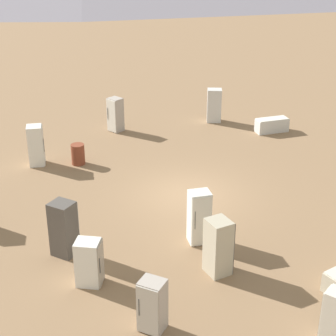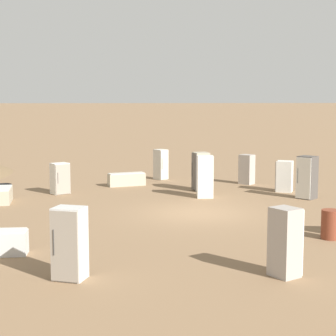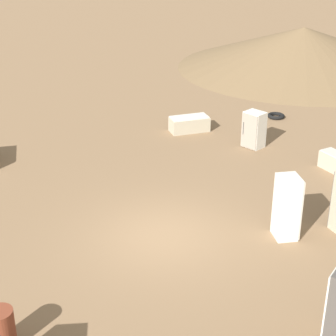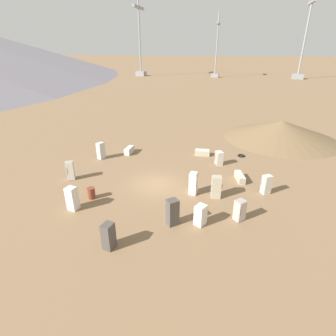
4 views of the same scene
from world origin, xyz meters
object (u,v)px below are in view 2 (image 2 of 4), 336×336
object	(u,v)px
discarded_fridge_4	(307,177)
discarded_fridge_6	(60,178)
discarded_fridge_11	(201,172)
discarded_fridge_7	(284,176)
discarded_fridge_2	(247,169)
discarded_fridge_9	(69,243)
discarded_fridge_0	(161,164)
scrap_tire	(4,185)
discarded_fridge_10	(127,179)
discarded_fridge_13	(285,242)
rusty_barrel	(331,224)
discarded_fridge_5	(205,177)
discarded_fridge_3	(2,195)

from	to	relation	value
discarded_fridge_4	discarded_fridge_6	xyz separation A→B (m)	(11.16, -2.25, -0.23)
discarded_fridge_11	discarded_fridge_7	bearing A→B (deg)	-109.85
discarded_fridge_2	discarded_fridge_9	world-z (taller)	discarded_fridge_9
discarded_fridge_0	discarded_fridge_6	size ratio (longest dim) A/B	1.14
discarded_fridge_0	discarded_fridge_7	xyz separation A→B (m)	(-5.60, 4.67, -0.09)
scrap_tire	discarded_fridge_0	bearing A→B (deg)	-166.13
discarded_fridge_10	discarded_fridge_11	distance (m)	4.08
discarded_fridge_10	discarded_fridge_13	bearing A→B (deg)	178.02
discarded_fridge_7	discarded_fridge_13	xyz separation A→B (m)	(3.79, 12.65, 0.13)
discarded_fridge_7	rusty_barrel	xyz separation A→B (m)	(1.20, 9.06, -0.28)
discarded_fridge_5	discarded_fridge_9	world-z (taller)	discarded_fridge_5
discarded_fridge_9	discarded_fridge_10	bearing A→B (deg)	-75.78
discarded_fridge_4	rusty_barrel	size ratio (longest dim) A/B	2.03
discarded_fridge_4	discarded_fridge_5	size ratio (longest dim) A/B	1.00
discarded_fridge_5	discarded_fridge_13	size ratio (longest dim) A/B	1.08
discarded_fridge_6	discarded_fridge_3	bearing A→B (deg)	10.30
discarded_fridge_3	discarded_fridge_5	distance (m)	8.97
discarded_fridge_0	discarded_fridge_10	world-z (taller)	discarded_fridge_0
discarded_fridge_13	discarded_fridge_3	bearing A→B (deg)	-169.80
discarded_fridge_0	discarded_fridge_2	bearing A→B (deg)	120.03
discarded_fridge_6	rusty_barrel	distance (m)	13.37
discarded_fridge_5	discarded_fridge_13	world-z (taller)	discarded_fridge_5
discarded_fridge_4	discarded_fridge_9	size ratio (longest dim) A/B	1.05
discarded_fridge_10	discarded_fridge_11	world-z (taller)	discarded_fridge_11
discarded_fridge_2	scrap_tire	bearing A→B (deg)	-136.64
discarded_fridge_4	rusty_barrel	distance (m)	7.37
discarded_fridge_11	scrap_tire	world-z (taller)	discarded_fridge_11
discarded_fridge_10	discarded_fridge_13	xyz separation A→B (m)	(-3.75, 15.20, 0.55)
discarded_fridge_2	discarded_fridge_6	size ratio (longest dim) A/B	1.06
discarded_fridge_5	rusty_barrel	world-z (taller)	discarded_fridge_5
discarded_fridge_3	discarded_fridge_4	distance (m)	13.47
discarded_fridge_4	discarded_fridge_9	distance (m)	14.27
discarded_fridge_11	discarded_fridge_4	bearing A→B (deg)	-130.27
discarded_fridge_6	scrap_tire	size ratio (longest dim) A/B	1.86
discarded_fridge_3	discarded_fridge_0	bearing A→B (deg)	-144.46
discarded_fridge_4	discarded_fridge_10	xyz separation A→B (m)	(8.01, -4.44, -0.63)
discarded_fridge_4	discarded_fridge_11	distance (m)	5.12
discarded_fridge_10	rusty_barrel	size ratio (longest dim) A/B	2.11
discarded_fridge_5	discarded_fridge_7	size ratio (longest dim) A/B	1.28
scrap_tire	discarded_fridge_2	bearing A→B (deg)	179.66
discarded_fridge_5	discarded_fridge_10	xyz separation A→B (m)	(3.50, -3.76, -0.62)
discarded_fridge_3	rusty_barrel	xyz separation A→B (m)	(-11.78, 7.38, 0.15)
discarded_fridge_13	rusty_barrel	xyz separation A→B (m)	(-2.59, -3.59, -0.41)
discarded_fridge_4	discarded_fridge_7	world-z (taller)	discarded_fridge_4
discarded_fridge_10	scrap_tire	bearing A→B (deg)	73.18
discarded_fridge_3	scrap_tire	xyz separation A→B (m)	(0.76, -4.33, -0.24)
discarded_fridge_6	discarded_fridge_7	xyz separation A→B (m)	(-10.70, 0.36, 0.02)
discarded_fridge_3	discarded_fridge_11	xyz separation A→B (m)	(-9.02, -2.35, 0.61)
discarded_fridge_11	discarded_fridge_3	bearing A→B (deg)	94.40
discarded_fridge_4	discarded_fridge_6	distance (m)	11.39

